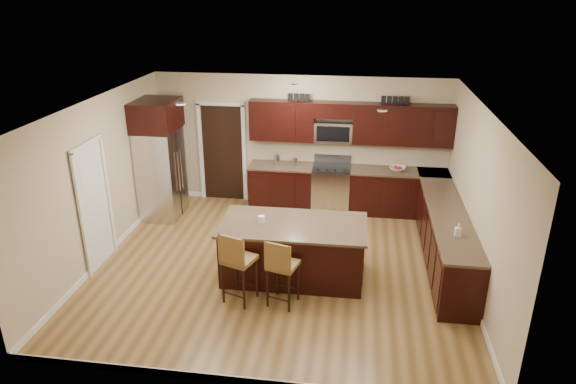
% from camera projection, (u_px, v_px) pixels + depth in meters
% --- Properties ---
extents(floor, '(6.00, 6.00, 0.00)m').
position_uv_depth(floor, '(280.00, 266.00, 8.54)').
color(floor, olive).
rests_on(floor, ground).
extents(ceiling, '(6.00, 6.00, 0.00)m').
position_uv_depth(ceiling, '(279.00, 106.00, 7.52)').
color(ceiling, silver).
rests_on(ceiling, wall_back).
extents(wall_back, '(6.00, 0.00, 6.00)m').
position_uv_depth(wall_back, '(300.00, 141.00, 10.55)').
color(wall_back, '#C2AE8C').
rests_on(wall_back, floor).
extents(wall_left, '(0.00, 5.50, 5.50)m').
position_uv_depth(wall_left, '(99.00, 181.00, 8.42)').
color(wall_left, '#C2AE8C').
rests_on(wall_left, floor).
extents(wall_right, '(0.00, 5.50, 5.50)m').
position_uv_depth(wall_right, '(478.00, 202.00, 7.64)').
color(wall_right, '#C2AE8C').
rests_on(wall_right, floor).
extents(base_cabinets, '(4.02, 3.96, 0.92)m').
position_uv_depth(base_cabinets, '(394.00, 212.00, 9.44)').
color(base_cabinets, black).
rests_on(base_cabinets, floor).
extents(upper_cabinets, '(4.00, 0.33, 0.80)m').
position_uv_depth(upper_cabinets, '(352.00, 122.00, 10.08)').
color(upper_cabinets, black).
rests_on(upper_cabinets, wall_back).
extents(range, '(0.76, 0.64, 1.11)m').
position_uv_depth(range, '(331.00, 188.00, 10.52)').
color(range, silver).
rests_on(range, floor).
extents(microwave, '(0.76, 0.31, 0.40)m').
position_uv_depth(microwave, '(333.00, 132.00, 10.23)').
color(microwave, silver).
rests_on(microwave, upper_cabinets).
extents(doorway, '(0.85, 0.03, 2.06)m').
position_uv_depth(doorway, '(223.00, 153.00, 10.87)').
color(doorway, black).
rests_on(doorway, floor).
extents(pantry_door, '(0.03, 0.80, 2.04)m').
position_uv_depth(pantry_door, '(94.00, 207.00, 8.26)').
color(pantry_door, white).
rests_on(pantry_door, floor).
extents(letter_decor, '(2.20, 0.03, 0.15)m').
position_uv_depth(letter_decor, '(346.00, 99.00, 9.92)').
color(letter_decor, black).
rests_on(letter_decor, upper_cabinets).
extents(island, '(2.28, 1.21, 0.92)m').
position_uv_depth(island, '(293.00, 252.00, 8.10)').
color(island, black).
rests_on(island, floor).
extents(stool_left, '(0.54, 0.54, 1.13)m').
position_uv_depth(stool_left, '(237.00, 260.00, 7.32)').
color(stool_left, olive).
rests_on(stool_left, floor).
extents(stool_mid, '(0.49, 0.49, 1.06)m').
position_uv_depth(stool_mid, '(281.00, 266.00, 7.25)').
color(stool_mid, olive).
rests_on(stool_mid, floor).
extents(refrigerator, '(0.79, 0.95, 2.35)m').
position_uv_depth(refrigerator, '(160.00, 159.00, 9.97)').
color(refrigerator, silver).
rests_on(refrigerator, floor).
extents(floor_mat, '(0.96, 0.65, 0.01)m').
position_uv_depth(floor_mat, '(285.00, 221.00, 10.13)').
color(floor_mat, olive).
rests_on(floor_mat, floor).
extents(fruit_bowl, '(0.37, 0.37, 0.08)m').
position_uv_depth(fruit_bowl, '(397.00, 169.00, 10.16)').
color(fruit_bowl, silver).
rests_on(fruit_bowl, base_cabinets).
extents(soap_bottle, '(0.09, 0.09, 0.19)m').
position_uv_depth(soap_bottle, '(458.00, 230.00, 7.50)').
color(soap_bottle, '#B2B2B2').
rests_on(soap_bottle, base_cabinets).
extents(canister_tall, '(0.12, 0.12, 0.22)m').
position_uv_depth(canister_tall, '(277.00, 160.00, 10.45)').
color(canister_tall, silver).
rests_on(canister_tall, base_cabinets).
extents(canister_short, '(0.11, 0.11, 0.17)m').
position_uv_depth(canister_short, '(295.00, 162.00, 10.41)').
color(canister_short, silver).
rests_on(canister_short, base_cabinets).
extents(island_jar, '(0.10, 0.10, 0.10)m').
position_uv_depth(island_jar, '(261.00, 219.00, 7.96)').
color(island_jar, white).
rests_on(island_jar, island).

